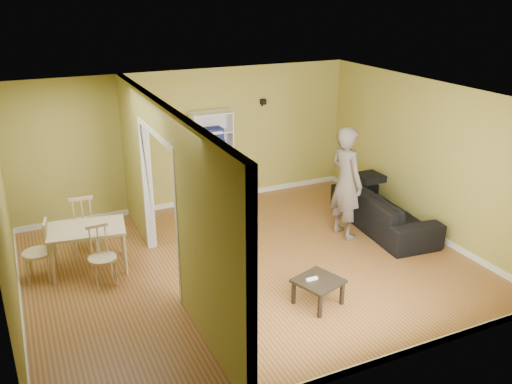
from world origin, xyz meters
The scene contains 16 objects.
room_shell centered at (0.00, 0.00, 1.30)m, with size 6.50×6.50×6.50m.
partition centered at (-1.20, 0.00, 1.30)m, with size 0.22×5.50×2.60m, color #9C9B4A, non-canonical shape.
wall_speaker centered at (1.50, 2.69, 1.90)m, with size 0.10×0.10×0.10m, color black.
sofa centered at (2.70, 0.29, 0.44)m, with size 0.99×2.31×0.88m, color black.
person centered at (1.90, 0.32, 1.12)m, with size 0.64×0.81×2.24m, color slate.
bookshelf centered at (0.37, 2.60, 0.91)m, with size 0.77×0.34×1.83m.
paper_box_navy_a centered at (0.35, 2.56, 0.50)m, with size 0.43×0.28×0.22m, color #1C1D4B.
paper_box_teal centered at (0.29, 2.56, 0.85)m, with size 0.40×0.26×0.21m, color #165A5A.
paper_box_navy_b centered at (0.38, 2.56, 1.21)m, with size 0.41×0.27×0.21m, color #191D48.
paper_box_navy_c centered at (0.36, 2.56, 1.42)m, with size 0.42×0.27×0.21m, color #334A84.
coffee_table centered at (0.39, -1.36, 0.31)m, with size 0.55×0.55×0.37m.
game_controller centered at (0.31, -1.33, 0.38)m, with size 0.16×0.04×0.03m, color white.
dining_table centered at (-2.23, 0.89, 0.61)m, with size 1.10×0.73×0.69m.
chair_left centered at (-2.94, 0.90, 0.45)m, with size 0.42×0.42×0.91m, color tan, non-canonical shape.
chair_near centered at (-2.11, 0.37, 0.44)m, with size 0.40×0.40×0.87m, color tan, non-canonical shape.
chair_far centered at (-2.20, 1.54, 0.50)m, with size 0.46×0.46×1.00m, color tan, non-canonical shape.
Camera 1 is at (-2.99, -6.72, 4.02)m, focal length 38.00 mm.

